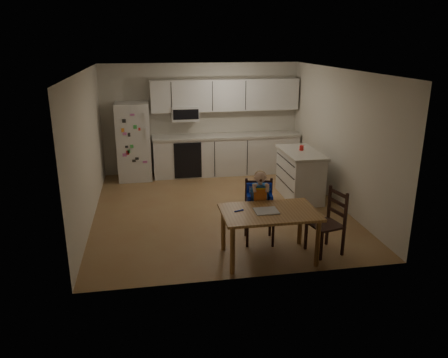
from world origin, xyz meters
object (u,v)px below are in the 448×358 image
object	(u,v)px
kitchen_island	(300,174)
chair_side	(331,217)
chair_booster	(259,199)
refrigerator	(134,141)
red_cup	(302,148)
dining_table	(269,218)

from	to	relation	value
kitchen_island	chair_side	xyz separation A→B (m)	(-0.34, -2.29, 0.06)
kitchen_island	chair_booster	size ratio (longest dim) A/B	1.12
refrigerator	chair_side	xyz separation A→B (m)	(2.87, -4.11, -0.31)
kitchen_island	red_cup	bearing A→B (deg)	67.51
chair_booster	chair_side	bearing A→B (deg)	-21.30
red_cup	chair_side	world-z (taller)	red_cup
dining_table	chair_booster	world-z (taller)	chair_booster
red_cup	chair_booster	xyz separation A→B (m)	(-1.30, -1.82, -0.30)
refrigerator	kitchen_island	distance (m)	3.71
red_cup	dining_table	size ratio (longest dim) A/B	0.07
refrigerator	kitchen_island	size ratio (longest dim) A/B	1.34
chair_side	kitchen_island	bearing A→B (deg)	158.13
kitchen_island	refrigerator	bearing A→B (deg)	150.53
chair_booster	red_cup	bearing A→B (deg)	63.40
dining_table	chair_side	size ratio (longest dim) A/B	1.41
chair_side	dining_table	bearing A→B (deg)	-100.88
dining_table	chair_booster	xyz separation A→B (m)	(0.01, 0.59, 0.06)
chair_side	chair_booster	bearing A→B (deg)	-133.76
red_cup	dining_table	world-z (taller)	red_cup
refrigerator	chair_booster	size ratio (longest dim) A/B	1.50
chair_booster	chair_side	size ratio (longest dim) A/B	1.19
kitchen_island	chair_booster	distance (m)	2.17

